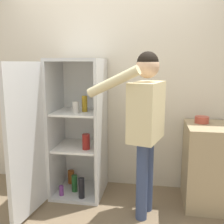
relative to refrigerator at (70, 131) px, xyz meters
name	(u,v)px	position (x,y,z in m)	size (l,w,h in m)	color
wall_back	(110,85)	(0.39, 0.43, 0.49)	(7.00, 0.06, 2.55)	beige
refrigerator	(70,131)	(0.00, 0.00, 0.00)	(0.71, 1.16, 1.60)	silver
person	(145,116)	(0.87, -0.26, 0.26)	(0.75, 0.57, 1.66)	#384770
counter	(215,165)	(1.62, 0.07, -0.34)	(0.64, 0.61, 0.90)	tan
bowl	(202,120)	(1.47, 0.16, 0.15)	(0.15, 0.15, 0.07)	#B24738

